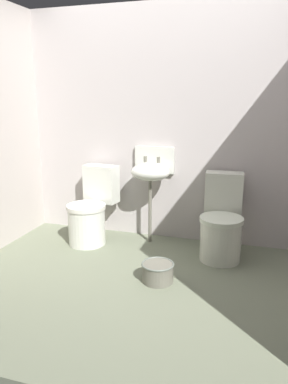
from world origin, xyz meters
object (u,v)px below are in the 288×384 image
at_px(toilet_left, 91,212).
at_px(sink, 151,171).
at_px(toilet_right, 222,224).
at_px(bucket, 158,272).

xyz_separation_m(toilet_left, sink, (0.60, 0.19, 0.43)).
distance_m(toilet_right, sink, 0.89).
xyz_separation_m(toilet_left, toilet_right, (1.35, -0.00, 0.00)).
distance_m(toilet_left, toilet_right, 1.35).
bearing_deg(bucket, toilet_left, 143.51).
height_order(toilet_right, sink, sink).
height_order(toilet_left, toilet_right, same).
bearing_deg(toilet_left, sink, -153.80).
distance_m(sink, bucket, 1.13).
height_order(toilet_left, sink, sink).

